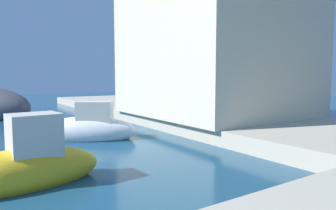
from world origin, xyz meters
TOP-DOWN VIEW (x-y plane):
  - moored_boat_5 at (4.45, 1.60)m, footprint 3.18×1.35m
  - moored_boat_8 at (7.05, 5.41)m, footprint 3.43×2.72m
  - waterfront_building_main at (13.00, 5.67)m, footprint 6.80×7.79m

SIDE VIEW (x-z plane):
  - moored_boat_8 at x=7.05m, z-range -0.40..1.15m
  - moored_boat_5 at x=4.45m, z-range -0.44..1.20m
  - waterfront_building_main at x=13.00m, z-range 0.56..7.75m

